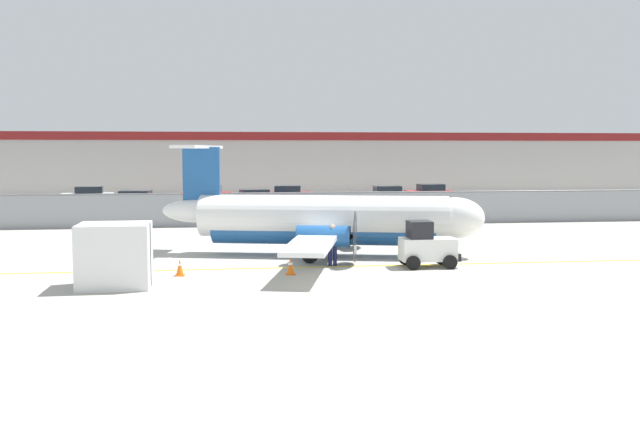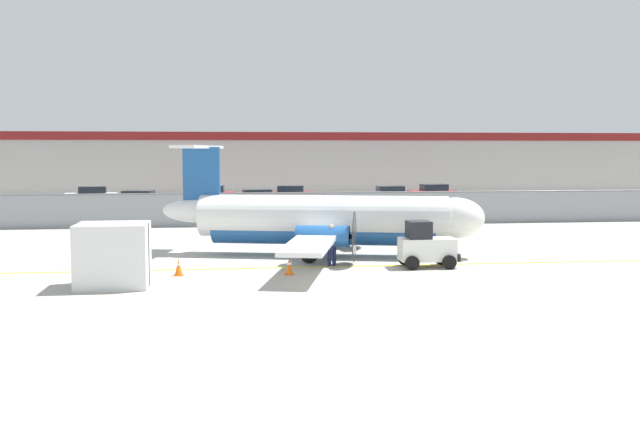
# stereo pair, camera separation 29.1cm
# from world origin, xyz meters

# --- Properties ---
(ground_plane) EXTENTS (140.00, 140.00, 0.01)m
(ground_plane) POSITION_xyz_m (0.00, 2.00, 0.00)
(ground_plane) COLOR #ADA89E
(perimeter_fence) EXTENTS (98.00, 0.10, 2.10)m
(perimeter_fence) POSITION_xyz_m (0.00, 18.00, 1.12)
(perimeter_fence) COLOR gray
(perimeter_fence) RESTS_ON ground
(parking_lot_strip) EXTENTS (98.00, 17.00, 0.12)m
(parking_lot_strip) POSITION_xyz_m (0.00, 29.50, 0.06)
(parking_lot_strip) COLOR #38383A
(parking_lot_strip) RESTS_ON ground
(background_building) EXTENTS (91.00, 8.10, 6.50)m
(background_building) POSITION_xyz_m (0.00, 47.99, 3.26)
(background_building) COLOR #BCB7B2
(background_building) RESTS_ON ground
(commuter_airplane) EXTENTS (14.41, 15.92, 4.92)m
(commuter_airplane) POSITION_xyz_m (0.56, 5.10, 1.60)
(commuter_airplane) COLOR white
(commuter_airplane) RESTS_ON ground
(baggage_tug) EXTENTS (2.34, 1.39, 1.88)m
(baggage_tug) POSITION_xyz_m (4.01, 1.43, 0.86)
(baggage_tug) COLOR silver
(baggage_tug) RESTS_ON ground
(ground_crew_worker) EXTENTS (0.54, 0.35, 1.70)m
(ground_crew_worker) POSITION_xyz_m (0.32, 2.31, 0.95)
(ground_crew_worker) COLOR #191E4C
(ground_crew_worker) RESTS_ON ground
(cargo_container) EXTENTS (2.44, 2.03, 2.20)m
(cargo_container) POSITION_xyz_m (-7.79, -1.25, 1.10)
(cargo_container) COLOR silver
(cargo_container) RESTS_ON ground
(traffic_cone_near_left) EXTENTS (0.36, 0.36, 0.64)m
(traffic_cone_near_left) POSITION_xyz_m (-5.72, 0.71, 0.31)
(traffic_cone_near_left) COLOR orange
(traffic_cone_near_left) RESTS_ON ground
(traffic_cone_near_right) EXTENTS (0.36, 0.36, 0.64)m
(traffic_cone_near_right) POSITION_xyz_m (-1.58, 0.42, 0.31)
(traffic_cone_near_right) COLOR orange
(traffic_cone_near_right) RESTS_ON ground
(parked_car_0) EXTENTS (4.35, 2.34, 1.58)m
(parked_car_0) POSITION_xyz_m (-15.42, 35.28, 0.89)
(parked_car_0) COLOR silver
(parked_car_0) RESTS_ON parking_lot_strip
(parked_car_1) EXTENTS (4.39, 2.45, 1.58)m
(parked_car_1) POSITION_xyz_m (-10.83, 28.59, 0.89)
(parked_car_1) COLOR #B28C19
(parked_car_1) RESTS_ON parking_lot_strip
(parked_car_2) EXTENTS (4.29, 2.18, 1.58)m
(parked_car_2) POSITION_xyz_m (-5.61, 35.49, 0.89)
(parked_car_2) COLOR red
(parked_car_2) RESTS_ON parking_lot_strip
(parked_car_3) EXTENTS (4.33, 2.29, 1.58)m
(parked_car_3) POSITION_xyz_m (-1.90, 29.05, 0.89)
(parked_car_3) COLOR navy
(parked_car_3) RESTS_ON parking_lot_strip
(parked_car_4) EXTENTS (4.39, 2.43, 1.58)m
(parked_car_4) POSITION_xyz_m (1.18, 34.60, 0.89)
(parked_car_4) COLOR red
(parked_car_4) RESTS_ON parking_lot_strip
(parked_car_5) EXTENTS (4.22, 2.04, 1.58)m
(parked_car_5) POSITION_xyz_m (6.05, 24.63, 0.89)
(parked_car_5) COLOR silver
(parked_car_5) RESTS_ON parking_lot_strip
(parked_car_6) EXTENTS (4.22, 2.04, 1.58)m
(parked_car_6) POSITION_xyz_m (9.75, 32.95, 0.89)
(parked_car_6) COLOR black
(parked_car_6) RESTS_ON parking_lot_strip
(parked_car_7) EXTENTS (4.31, 2.23, 1.58)m
(parked_car_7) POSITION_xyz_m (14.10, 35.56, 0.89)
(parked_car_7) COLOR red
(parked_car_7) RESTS_ON parking_lot_strip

